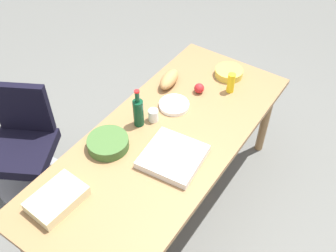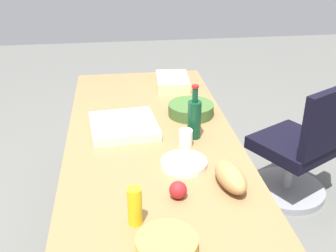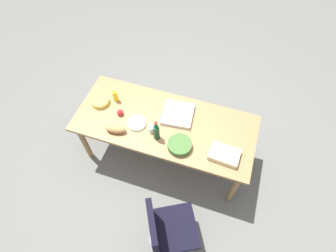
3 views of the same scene
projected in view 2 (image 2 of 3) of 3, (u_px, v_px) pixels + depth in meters
The scene contains 13 objects.
ground_plane at pixel (154, 248), 2.57m from camera, with size 10.00×10.00×0.00m, color #5E5F5A.
conference_table at pixel (152, 151), 2.26m from camera, with size 2.16×0.92×0.78m.
office_chair at pixel (298, 156), 2.91m from camera, with size 0.65×0.65×0.89m.
apple_red at pixel (178, 190), 1.73m from camera, with size 0.08×0.08×0.08m, color #B11E21.
paper_plate_stack at pixel (184, 163), 1.96m from camera, with size 0.22×0.22×0.03m, color white.
sheet_cake at pixel (173, 81), 2.91m from camera, with size 0.32×0.22×0.07m, color beige.
paper_cup at pixel (186, 138), 2.13m from camera, with size 0.07×0.07×0.09m, color white.
pizza_box at pixel (124, 126), 2.30m from camera, with size 0.36×0.36×0.05m, color silver.
chip_bowl at pixel (167, 245), 1.44m from camera, with size 0.22×0.22×0.06m, color gold.
bread_loaf at pixel (230, 177), 1.79m from camera, with size 0.24×0.11×0.10m, color #AA7A46.
mustard_bottle at pixel (135, 206), 1.56m from camera, with size 0.06×0.06×0.16m, color yellow.
salad_bowl at pixel (191, 109), 2.47m from camera, with size 0.27×0.27×0.07m, color #3C5F2B.
wine_bottle at pixel (194, 118), 2.18m from camera, with size 0.08×0.08×0.30m.
Camera 2 is at (1.96, -0.17, 1.82)m, focal length 44.04 mm.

